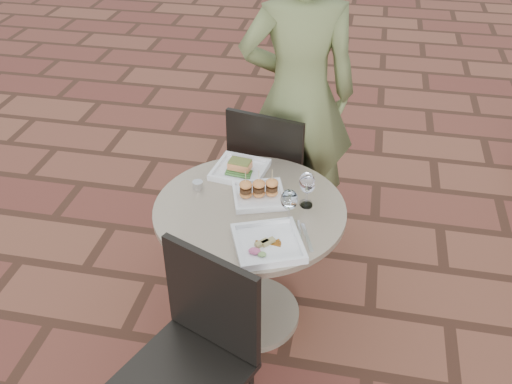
% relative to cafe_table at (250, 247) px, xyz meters
% --- Properties ---
extents(ground, '(60.00, 60.00, 0.00)m').
position_rel_cafe_table_xyz_m(ground, '(0.22, 0.15, -0.48)').
color(ground, brown).
rests_on(ground, ground).
extents(cafe_table, '(0.90, 0.90, 0.73)m').
position_rel_cafe_table_xyz_m(cafe_table, '(0.00, 0.00, 0.00)').
color(cafe_table, gray).
rests_on(cafe_table, ground).
extents(chair_far, '(0.52, 0.52, 0.93)m').
position_rel_cafe_table_xyz_m(chair_far, '(-0.01, 0.63, 0.07)').
color(chair_far, black).
rests_on(chair_far, ground).
extents(chair_near, '(0.58, 0.58, 0.93)m').
position_rel_cafe_table_xyz_m(chair_near, '(-0.07, -0.68, 0.07)').
color(chair_near, black).
rests_on(chair_near, ground).
extents(diner, '(0.75, 0.59, 1.82)m').
position_rel_cafe_table_xyz_m(diner, '(0.11, 0.82, 0.43)').
color(diner, '#576135').
rests_on(diner, ground).
extents(plate_salmon, '(0.29, 0.29, 0.07)m').
position_rel_cafe_table_xyz_m(plate_salmon, '(-0.11, 0.28, 0.27)').
color(plate_salmon, white).
rests_on(plate_salmon, cafe_table).
extents(plate_sliders, '(0.30, 0.30, 0.15)m').
position_rel_cafe_table_xyz_m(plate_sliders, '(0.03, 0.08, 0.28)').
color(plate_sliders, white).
rests_on(plate_sliders, cafe_table).
extents(plate_tuna, '(0.37, 0.37, 0.03)m').
position_rel_cafe_table_xyz_m(plate_tuna, '(0.13, -0.26, 0.26)').
color(plate_tuna, white).
rests_on(plate_tuna, cafe_table).
extents(wine_glass_right, '(0.08, 0.08, 0.18)m').
position_rel_cafe_table_xyz_m(wine_glass_right, '(0.20, -0.09, 0.37)').
color(wine_glass_right, white).
rests_on(wine_glass_right, cafe_table).
extents(wine_glass_mid, '(0.07, 0.07, 0.16)m').
position_rel_cafe_table_xyz_m(wine_glass_mid, '(0.26, 0.06, 0.36)').
color(wine_glass_mid, white).
rests_on(wine_glass_mid, cafe_table).
extents(wine_glass_far, '(0.07, 0.07, 0.17)m').
position_rel_cafe_table_xyz_m(wine_glass_far, '(0.25, 0.08, 0.37)').
color(wine_glass_far, white).
rests_on(wine_glass_far, cafe_table).
extents(steel_ramekin, '(0.07, 0.07, 0.04)m').
position_rel_cafe_table_xyz_m(steel_ramekin, '(-0.28, 0.10, 0.27)').
color(steel_ramekin, silver).
rests_on(steel_ramekin, cafe_table).
extents(cutlery_set, '(0.16, 0.25, 0.00)m').
position_rel_cafe_table_xyz_m(cutlery_set, '(0.26, -0.17, 0.25)').
color(cutlery_set, silver).
rests_on(cutlery_set, cafe_table).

